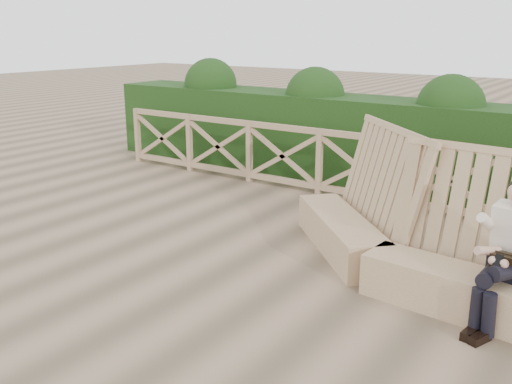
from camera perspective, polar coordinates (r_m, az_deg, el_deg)
The scene contains 5 objects.
ground at distance 6.52m, azimuth -3.44°, elevation -8.15°, with size 60.00×60.00×0.00m, color brown.
bench at distance 6.49m, azimuth 14.50°, elevation -5.02°, with size 3.71×2.20×1.57m.
woman at distance 5.66m, azimuth 23.96°, elevation -5.27°, with size 0.46×0.88×1.40m.
guardrail at distance 9.20m, azimuth 10.21°, elevation 2.46°, with size 10.10×0.09×1.10m.
hedge at distance 10.23m, azimuth 13.15°, elevation 4.79°, with size 12.00×1.20×1.50m, color black.
Camera 1 is at (3.74, -4.63, 2.66)m, focal length 40.00 mm.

